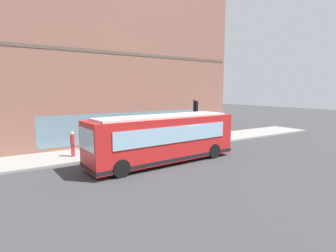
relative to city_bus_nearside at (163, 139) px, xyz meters
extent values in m
plane|color=#38383A|center=(-0.02, -0.82, -1.55)|extent=(120.00, 120.00, 0.00)
cube|color=gray|center=(4.57, -0.82, -1.48)|extent=(3.99, 40.00, 0.15)
cube|color=#8C5B4C|center=(11.08, -0.82, 5.43)|extent=(9.02, 21.50, 13.97)
cube|color=brown|center=(6.72, -0.82, 6.13)|extent=(0.36, 21.07, 0.24)
cube|color=slate|center=(6.62, -0.82, 0.05)|extent=(0.12, 15.05, 2.40)
cube|color=red|center=(0.00, -0.02, 0.05)|extent=(3.09, 10.13, 2.70)
cube|color=silver|center=(0.00, -0.02, 1.46)|extent=(2.65, 9.11, 0.12)
cube|color=#8CB2C6|center=(-0.29, 4.96, 0.50)|extent=(2.20, 0.21, 1.20)
cube|color=#8CB2C6|center=(1.27, 0.06, 0.45)|extent=(0.54, 8.19, 1.00)
cube|color=#8CB2C6|center=(-1.27, -0.09, 0.45)|extent=(0.54, 8.19, 1.00)
cube|color=black|center=(0.00, -0.02, -1.12)|extent=(3.13, 10.17, 0.20)
cylinder|color=black|center=(0.94, 3.65, -1.05)|extent=(0.36, 1.02, 1.00)
cylinder|color=black|center=(-1.36, 3.51, -1.05)|extent=(0.36, 1.02, 1.00)
cylinder|color=black|center=(1.35, -3.34, -1.05)|extent=(0.36, 1.02, 1.00)
cylinder|color=black|center=(-0.95, -3.48, -1.05)|extent=(0.36, 1.02, 1.00)
cylinder|color=black|center=(2.99, -4.81, 0.47)|extent=(0.14, 0.14, 3.75)
cube|color=black|center=(2.99, -5.00, 1.79)|extent=(0.32, 0.24, 0.90)
sphere|color=red|center=(2.99, -5.13, 2.07)|extent=(0.20, 0.20, 0.20)
sphere|color=yellow|center=(2.99, -5.13, 1.79)|extent=(0.20, 0.20, 0.20)
sphere|color=green|center=(2.99, -5.13, 1.51)|extent=(0.20, 0.20, 0.20)
cylinder|color=yellow|center=(4.99, -3.97, -1.13)|extent=(0.24, 0.24, 0.55)
sphere|color=yellow|center=(4.99, -3.97, -0.77)|extent=(0.22, 0.22, 0.22)
cylinder|color=yellow|center=(4.99, -4.14, -1.08)|extent=(0.10, 0.12, 0.10)
cylinder|color=yellow|center=(5.16, -3.97, -1.08)|extent=(0.12, 0.10, 0.10)
cylinder|color=#B23338|center=(4.21, 4.65, -0.99)|extent=(0.14, 0.14, 0.83)
cylinder|color=#B23338|center=(4.09, 4.79, -0.99)|extent=(0.14, 0.14, 0.83)
cylinder|color=#B23338|center=(4.15, 4.72, -0.24)|extent=(0.32, 0.32, 0.66)
sphere|color=beige|center=(4.15, 4.72, 0.20)|extent=(0.23, 0.23, 0.23)
cylinder|color=#8C3F8C|center=(3.40, 0.10, -0.98)|extent=(0.14, 0.14, 0.85)
cylinder|color=#8C3F8C|center=(3.42, -0.08, -0.98)|extent=(0.14, 0.14, 0.85)
cylinder|color=black|center=(3.41, 0.01, -0.22)|extent=(0.32, 0.32, 0.67)
sphere|color=brown|center=(3.41, 0.01, 0.23)|extent=(0.23, 0.23, 0.23)
cylinder|color=silver|center=(5.47, 3.06, -1.00)|extent=(0.14, 0.14, 0.81)
cylinder|color=silver|center=(5.36, 3.21, -1.00)|extent=(0.14, 0.14, 0.81)
cylinder|color=#8C3F8C|center=(5.42, 3.13, -0.27)|extent=(0.32, 0.32, 0.64)
sphere|color=#9E704C|center=(5.42, 3.13, 0.16)|extent=(0.22, 0.22, 0.22)
cube|color=#197233|center=(5.13, -5.99, -0.95)|extent=(0.44, 0.40, 0.90)
cube|color=#8CB2C6|center=(5.13, -6.20, -0.77)|extent=(0.35, 0.03, 0.30)
camera|label=1|loc=(-14.24, 8.76, 3.04)|focal=28.24mm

